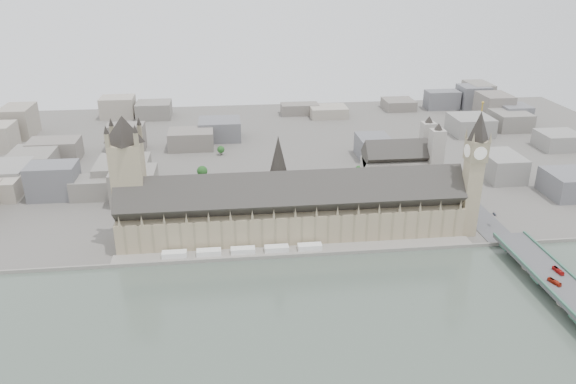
{
  "coord_description": "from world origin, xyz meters",
  "views": [
    {
      "loc": [
        -48.76,
        -373.76,
        204.35
      ],
      "look_at": [
        -0.7,
        42.55,
        28.24
      ],
      "focal_mm": 35.0,
      "sensor_mm": 36.0,
      "label": 1
    }
  ],
  "objects": [
    {
      "name": "palace_of_westminster",
      "position": [
        0.0,
        19.7,
        22.71
      ],
      "size": [
        265.0,
        40.73,
        55.44
      ],
      "color": "tan",
      "rests_on": "ground"
    },
    {
      "name": "river_terrace",
      "position": [
        0.0,
        -7.5,
        1.0
      ],
      "size": [
        270.0,
        15.0,
        2.0
      ],
      "primitive_type": "cube",
      "color": "gray",
      "rests_on": "ground"
    },
    {
      "name": "park_trees",
      "position": [
        -10.0,
        60.0,
        7.5
      ],
      "size": [
        110.0,
        30.0,
        15.0
      ],
      "primitive_type": null,
      "color": "#183F16",
      "rests_on": "ground"
    },
    {
      "name": "central_tower",
      "position": [
        -10.0,
        26.0,
        57.92
      ],
      "size": [
        13.0,
        13.0,
        48.0
      ],
      "color": "gray",
      "rests_on": "ground"
    },
    {
      "name": "red_bus_north",
      "position": [
        156.93,
        -85.84,
        11.59
      ],
      "size": [
        5.3,
        9.8,
        2.67
      ],
      "primitive_type": "imported",
      "rotation": [
        0.0,
        0.0,
        0.34
      ],
      "color": "#B02814",
      "rests_on": "westminster_bridge"
    },
    {
      "name": "terrace_tents",
      "position": [
        -40.0,
        -7.0,
        4.0
      ],
      "size": [
        118.0,
        7.0,
        4.0
      ],
      "color": "white",
      "rests_on": "river_terrace"
    },
    {
      "name": "car_approach",
      "position": [
        165.73,
        17.55,
        10.96
      ],
      "size": [
        2.27,
        5.0,
        1.42
      ],
      "primitive_type": "imported",
      "rotation": [
        0.0,
        0.0,
        -0.06
      ],
      "color": "gray",
      "rests_on": "westminster_bridge"
    },
    {
      "name": "embankment_wall",
      "position": [
        0.0,
        -15.0,
        1.5
      ],
      "size": [
        600.0,
        1.5,
        3.0
      ],
      "primitive_type": "cube",
      "color": "gray",
      "rests_on": "ground"
    },
    {
      "name": "victoria_tower",
      "position": [
        -122.0,
        26.0,
        55.2
      ],
      "size": [
        30.0,
        30.0,
        100.0
      ],
      "color": "tan",
      "rests_on": "ground"
    },
    {
      "name": "red_bus_south",
      "position": [
        166.99,
        -73.08,
        11.64
      ],
      "size": [
        3.4,
        10.16,
        2.78
      ],
      "primitive_type": "imported",
      "rotation": [
        0.0,
        0.0,
        0.11
      ],
      "color": "red",
      "rests_on": "westminster_bridge"
    },
    {
      "name": "ground",
      "position": [
        0.0,
        0.0,
        0.0
      ],
      "size": [
        900.0,
        900.0,
        0.0
      ],
      "primitive_type": "plane",
      "color": "#595651",
      "rests_on": "ground"
    },
    {
      "name": "elizabeth_tower",
      "position": [
        138.0,
        8.0,
        58.09
      ],
      "size": [
        17.0,
        17.0,
        107.5
      ],
      "color": "tan",
      "rests_on": "ground"
    },
    {
      "name": "westminster_bridge",
      "position": [
        162.0,
        -87.5,
        5.12
      ],
      "size": [
        25.0,
        325.0,
        10.25
      ],
      "primitive_type": "cube",
      "color": "#474749",
      "rests_on": "ground"
    },
    {
      "name": "westminster_abbey",
      "position": [
        110.92,
        95.0,
        25.08
      ],
      "size": [
        68.0,
        36.0,
        64.0
      ],
      "color": "gray",
      "rests_on": "ground"
    },
    {
      "name": "city_skyline_inland",
      "position": [
        0.0,
        245.0,
        19.0
      ],
      "size": [
        720.0,
        360.0,
        38.0
      ],
      "primitive_type": null,
      "color": "gray",
      "rests_on": "ground"
    }
  ]
}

